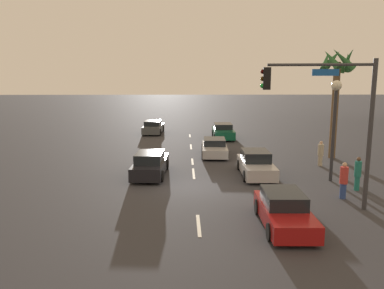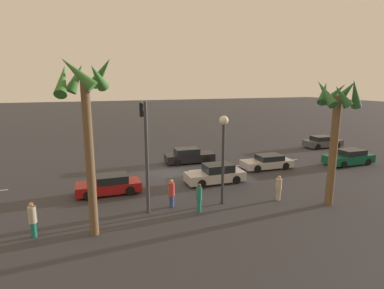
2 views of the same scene
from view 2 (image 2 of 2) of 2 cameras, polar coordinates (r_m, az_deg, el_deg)
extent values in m
plane|color=#333338|center=(26.12, -3.79, -5.25)|extent=(220.00, 220.00, 0.00)
cube|color=silver|center=(35.52, 25.27, -1.84)|extent=(1.99, 0.14, 0.01)
cube|color=silver|center=(31.47, 17.36, -2.85)|extent=(2.34, 0.14, 0.01)
cube|color=silver|center=(28.40, 8.16, -3.96)|extent=(2.02, 0.14, 0.01)
cube|color=silver|center=(27.02, 1.96, -4.65)|extent=(2.59, 0.14, 0.01)
cube|color=silver|center=(25.20, -15.60, -6.27)|extent=(2.27, 0.14, 0.01)
cube|color=#0F5138|center=(32.08, 27.14, -2.37)|extent=(4.68, 1.91, 0.75)
cube|color=black|center=(32.15, 27.58, -1.25)|extent=(2.26, 1.66, 0.49)
cylinder|color=black|center=(30.52, 26.41, -3.37)|extent=(0.64, 0.23, 0.64)
cylinder|color=black|center=(31.71, 24.17, -2.65)|extent=(0.64, 0.23, 0.64)
cylinder|color=black|center=(32.62, 29.96, -2.82)|extent=(0.64, 0.23, 0.64)
cylinder|color=black|center=(33.74, 27.73, -2.17)|extent=(0.64, 0.23, 0.64)
cube|color=black|center=(29.09, -0.46, -2.42)|extent=(4.72, 1.98, 0.72)
cube|color=black|center=(28.87, -0.99, -1.25)|extent=(2.31, 1.63, 0.54)
cylinder|color=black|center=(30.31, 1.72, -2.25)|extent=(0.65, 0.26, 0.64)
cylinder|color=black|center=(28.83, 2.74, -2.97)|extent=(0.65, 0.26, 0.64)
cylinder|color=black|center=(29.53, -3.57, -2.63)|extent=(0.65, 0.26, 0.64)
cylinder|color=black|center=(28.02, -2.80, -3.40)|extent=(0.65, 0.26, 0.64)
cube|color=#B7B7BC|center=(23.46, 4.29, -5.92)|extent=(4.53, 1.82, 0.68)
cube|color=black|center=(23.39, 4.92, -4.35)|extent=(2.19, 1.57, 0.60)
cylinder|color=black|center=(22.30, 1.81, -7.32)|extent=(0.64, 0.23, 0.64)
cylinder|color=black|center=(23.75, 0.39, -6.13)|extent=(0.64, 0.23, 0.64)
cylinder|color=black|center=(23.40, 8.24, -6.53)|extent=(0.64, 0.23, 0.64)
cylinder|color=black|center=(24.79, 6.49, -5.45)|extent=(0.64, 0.23, 0.64)
cube|color=maroon|center=(21.90, -15.26, -7.64)|extent=(4.33, 1.79, 0.64)
cube|color=black|center=(21.73, -14.66, -6.15)|extent=(2.10, 1.53, 0.52)
cylinder|color=black|center=(21.18, -18.72, -8.98)|extent=(0.65, 0.24, 0.64)
cylinder|color=black|center=(22.68, -18.76, -7.62)|extent=(0.65, 0.24, 0.64)
cylinder|color=black|center=(21.31, -11.48, -8.45)|extent=(0.65, 0.24, 0.64)
cylinder|color=black|center=(22.80, -12.02, -7.14)|extent=(0.65, 0.24, 0.64)
cube|color=#B7B7BC|center=(27.99, 13.73, -3.44)|extent=(4.59, 2.00, 0.61)
cube|color=black|center=(28.00, 14.26, -2.33)|extent=(2.24, 1.67, 0.46)
cylinder|color=black|center=(26.64, 12.07, -4.44)|extent=(0.65, 0.25, 0.64)
cylinder|color=black|center=(28.05, 10.38, -3.56)|extent=(0.65, 0.25, 0.64)
cylinder|color=black|center=(28.09, 17.05, -3.86)|extent=(0.65, 0.25, 0.64)
cylinder|color=black|center=(29.44, 15.20, -3.06)|extent=(0.65, 0.25, 0.64)
cube|color=#474C51|center=(39.21, 23.23, 0.26)|extent=(4.56, 2.02, 0.71)
cube|color=black|center=(38.94, 22.99, 1.10)|extent=(2.23, 1.68, 0.48)
cylinder|color=black|center=(40.76, 23.94, 0.31)|extent=(0.65, 0.26, 0.64)
cylinder|color=black|center=(39.54, 25.51, -0.14)|extent=(0.65, 0.26, 0.64)
cylinder|color=black|center=(39.01, 20.87, 0.09)|extent=(0.65, 0.26, 0.64)
cylinder|color=black|center=(37.74, 22.41, -0.39)|extent=(0.65, 0.26, 0.64)
cylinder|color=#38383D|center=(17.53, -8.42, -2.70)|extent=(0.20, 0.20, 6.49)
cylinder|color=#38383D|center=(19.25, -9.09, 7.57)|extent=(0.77, 4.36, 0.12)
cube|color=black|center=(21.47, -9.34, 6.41)|extent=(0.36, 0.36, 0.95)
sphere|color=#360503|center=(21.63, -9.39, 7.23)|extent=(0.20, 0.20, 0.20)
sphere|color=#392605|center=(21.65, -9.37, 6.44)|extent=(0.20, 0.20, 0.20)
sphere|color=green|center=(21.68, -9.34, 5.65)|extent=(0.20, 0.20, 0.20)
cube|color=#1959B2|center=(19.05, -9.03, 6.57)|extent=(0.20, 1.09, 0.28)
cylinder|color=#2D2D33|center=(18.94, 5.79, -3.88)|extent=(0.18, 0.18, 5.01)
sphere|color=#F2EACC|center=(18.41, 5.96, 4.50)|extent=(0.56, 0.56, 0.56)
cylinder|color=#1E7266|center=(17.48, -27.37, -13.92)|extent=(0.40, 0.40, 0.76)
cylinder|color=#B2A58C|center=(17.17, -27.62, -11.52)|extent=(0.53, 0.53, 0.83)
sphere|color=tan|center=(16.99, -27.78, -9.88)|extent=(0.22, 0.22, 0.22)
cylinder|color=#B2A58C|center=(20.87, 15.78, -9.03)|extent=(0.39, 0.39, 0.69)
cylinder|color=#B2A58C|center=(20.64, 15.89, -7.15)|extent=(0.52, 0.52, 0.75)
sphere|color=tan|center=(20.49, 15.97, -5.89)|extent=(0.20, 0.20, 0.20)
cylinder|color=#2D478C|center=(19.07, -3.81, -10.50)|extent=(0.40, 0.40, 0.74)
cylinder|color=#BF3833|center=(18.80, -3.84, -8.32)|extent=(0.53, 0.53, 0.81)
sphere|color=tan|center=(18.63, -3.86, -6.83)|extent=(0.22, 0.22, 0.22)
cylinder|color=#1E7266|center=(18.37, 1.32, -11.38)|extent=(0.34, 0.34, 0.73)
cylinder|color=#1E7266|center=(18.08, 1.33, -9.15)|extent=(0.46, 0.46, 0.80)
sphere|color=brown|center=(17.91, 1.34, -7.63)|extent=(0.22, 0.22, 0.22)
cylinder|color=brown|center=(15.45, -18.51, -2.80)|extent=(0.42, 0.42, 7.69)
cone|color=#38702D|center=(15.18, -23.00, 11.08)|extent=(0.85, 1.81, 1.70)
cone|color=#38702D|center=(14.19, -20.62, 12.43)|extent=(1.74, 1.07, 1.60)
cone|color=#38702D|center=(14.67, -17.20, 12.03)|extent=(1.22, 1.44, 1.34)
cone|color=#38702D|center=(15.49, -16.47, 12.84)|extent=(1.34, 1.85, 1.59)
cone|color=#38702D|center=(15.64, -20.77, 11.53)|extent=(1.30, 1.05, 1.53)
cylinder|color=brown|center=(20.39, 24.83, -1.25)|extent=(0.48, 0.48, 6.77)
cone|color=#2D6633|center=(19.33, 23.65, 8.82)|extent=(0.61, 1.78, 1.71)
cone|color=#2D6633|center=(19.35, 26.20, 8.10)|extent=(1.34, 1.09, 1.42)
cone|color=#2D6633|center=(19.72, 28.14, 8.38)|extent=(1.54, 1.13, 1.80)
cone|color=#2D6633|center=(20.54, 26.90, 8.92)|extent=(0.71, 1.40, 1.41)
cone|color=#2D6633|center=(20.74, 25.10, 8.58)|extent=(1.56, 1.24, 1.52)
cone|color=#2D6633|center=(20.08, 23.42, 8.90)|extent=(1.52, 1.37, 1.54)
camera|label=1|loc=(27.57, -47.26, 4.08)|focal=35.73mm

